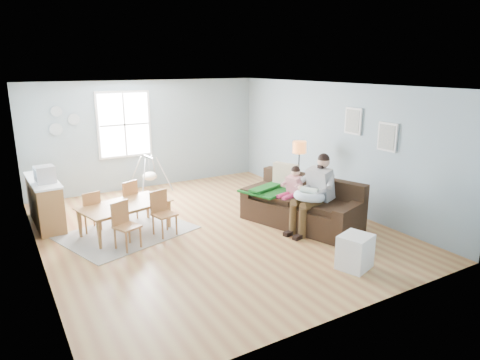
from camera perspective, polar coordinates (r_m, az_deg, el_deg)
room at (r=7.78m, az=-4.11°, el=10.36°), size 8.40×9.40×3.90m
window at (r=10.88m, az=-15.18°, el=7.15°), size 1.32×0.08×1.62m
pictures at (r=8.80m, az=16.89°, el=6.56°), size 0.05×1.34×0.74m
wall_plates at (r=10.58m, az=-22.63°, el=7.29°), size 0.67×0.02×0.66m
sofa at (r=8.52m, az=8.37°, el=-3.73°), size 1.67×2.50×0.93m
green_throw at (r=8.79m, az=3.91°, el=-1.24°), size 1.27×1.14×0.04m
beige_pillow at (r=8.89m, az=6.06°, el=0.54°), size 0.34×0.55×0.53m
father at (r=8.11m, az=9.87°, el=-1.39°), size 1.06×0.58×1.47m
nursing_pillow at (r=7.98m, az=9.22°, el=-2.15°), size 0.75×0.74×0.24m
infant at (r=7.97m, az=9.01°, el=-1.42°), size 0.27×0.42×0.15m
toddler at (r=8.43m, az=6.93°, el=-0.68°), size 0.60×0.38×0.90m
floor_lamp at (r=9.48m, az=7.91°, el=3.63°), size 0.29×0.29×1.44m
storage_cube at (r=6.92m, az=15.05°, el=-9.24°), size 0.60×0.56×0.54m
rug at (r=8.39m, az=-14.76°, el=-6.77°), size 2.64×2.29×0.01m
dining_table at (r=8.29m, az=-14.89°, el=-5.00°), size 1.78×1.27×0.56m
chair_sw at (r=7.59m, az=-15.18°, el=-5.52°), size 0.48×0.48×0.82m
chair_se at (r=8.02m, az=-10.36°, el=-4.02°), size 0.45×0.45×0.83m
chair_nw at (r=8.50m, az=-19.32°, el=-3.74°), size 0.43×0.43×0.79m
chair_ne at (r=8.88m, az=-14.77°, el=-2.37°), size 0.50×0.50×0.84m
counter at (r=9.23m, az=-24.57°, el=-2.62°), size 0.54×1.67×0.92m
monitor at (r=8.77m, az=-24.61°, el=0.68°), size 0.37×0.35×0.32m
baby_swing at (r=10.90m, az=-11.95°, el=0.61°), size 0.95×0.97×0.87m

